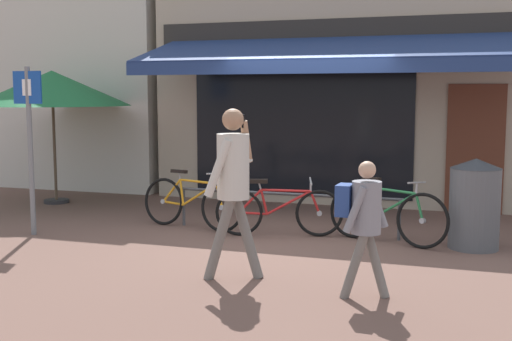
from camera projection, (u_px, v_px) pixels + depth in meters
ground_plane at (288, 238)px, 8.70m from camera, size 160.00×160.00×0.00m
shop_front at (359, 76)px, 12.29m from camera, size 7.12×4.77×4.58m
neighbour_building at (42, 70)px, 15.09m from camera, size 7.62×4.00×4.98m
bike_rack_rail at (286, 200)px, 8.99m from camera, size 3.23×0.04×0.57m
bicycle_orange at (192, 202)px, 9.30m from camera, size 1.72×0.52×0.86m
bicycle_red at (279, 211)px, 8.75m from camera, size 1.71×0.61×0.80m
bicycle_green at (386, 214)px, 8.38m from camera, size 1.64×0.69×0.86m
pedestrian_adult at (233, 174)px, 6.66m from camera, size 0.60×0.58×1.81m
pedestrian_child at (363, 213)px, 6.07m from camera, size 0.52×0.43×1.33m
litter_bin at (475, 203)px, 8.05m from camera, size 0.63×0.63×1.14m
parking_sign at (30, 133)px, 8.73m from camera, size 0.44×0.07×2.31m
cafe_parasol at (52, 89)px, 11.24m from camera, size 2.73×2.73×2.35m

